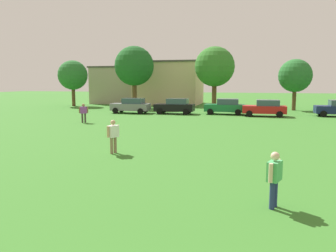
% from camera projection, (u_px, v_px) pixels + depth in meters
% --- Properties ---
extents(ground_plane, '(160.00, 160.00, 0.00)m').
position_uv_depth(ground_plane, '(216.00, 121.00, 30.09)').
color(ground_plane, '#387528').
extents(adult_bystander, '(0.46, 0.72, 1.60)m').
position_uv_depth(adult_bystander, '(274.00, 175.00, 9.30)').
color(adult_bystander, navy).
rests_on(adult_bystander, ground).
extents(bystander_near_trees, '(0.71, 0.52, 1.65)m').
position_uv_depth(bystander_near_trees, '(84.00, 111.00, 28.79)').
color(bystander_near_trees, '#3F3833').
rests_on(bystander_near_trees, ground).
extents(bystander_midfield, '(0.49, 0.74, 1.67)m').
position_uv_depth(bystander_midfield, '(113.00, 134.00, 16.43)').
color(bystander_midfield, '#8C7259').
rests_on(bystander_midfield, ground).
extents(parked_car_gray_0, '(4.30, 2.02, 1.68)m').
position_uv_depth(parked_car_gray_0, '(131.00, 106.00, 37.61)').
color(parked_car_gray_0, slate).
rests_on(parked_car_gray_0, ground).
extents(parked_car_black_1, '(4.30, 2.02, 1.68)m').
position_uv_depth(parked_car_black_1, '(175.00, 106.00, 36.79)').
color(parked_car_black_1, black).
rests_on(parked_car_black_1, ground).
extents(parked_car_green_2, '(4.30, 2.02, 1.68)m').
position_uv_depth(parked_car_green_2, '(225.00, 106.00, 36.34)').
color(parked_car_green_2, '#196B38').
rests_on(parked_car_green_2, ground).
extents(parked_car_red_3, '(4.30, 2.02, 1.68)m').
position_uv_depth(parked_car_red_3, '(265.00, 108.00, 34.20)').
color(parked_car_red_3, red).
rests_on(parked_car_red_3, ground).
extents(tree_far_left, '(4.21, 4.21, 6.56)m').
position_uv_depth(tree_far_left, '(73.00, 75.00, 48.14)').
color(tree_far_left, brown).
rests_on(tree_far_left, ground).
extents(tree_left, '(5.31, 5.31, 8.28)m').
position_uv_depth(tree_left, '(134.00, 66.00, 45.16)').
color(tree_left, brown).
rests_on(tree_left, ground).
extents(tree_center_left, '(5.16, 5.16, 8.04)m').
position_uv_depth(tree_center_left, '(215.00, 67.00, 43.33)').
color(tree_center_left, brown).
rests_on(tree_center_left, ground).
extents(tree_center_right, '(4.02, 4.02, 6.26)m').
position_uv_depth(tree_center_right, '(295.00, 76.00, 40.84)').
color(tree_center_right, brown).
rests_on(tree_center_right, ground).
extents(house_left, '(9.04, 6.83, 5.93)m').
position_uv_depth(house_left, '(122.00, 85.00, 54.96)').
color(house_left, tan).
rests_on(house_left, ground).
extents(house_right, '(10.09, 8.97, 6.61)m').
position_uv_depth(house_right, '(169.00, 83.00, 53.03)').
color(house_right, beige).
rests_on(house_right, ground).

